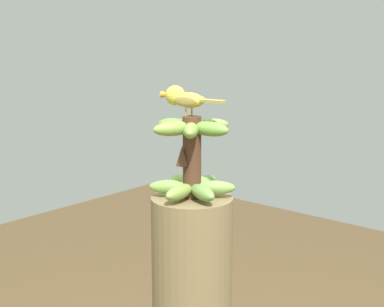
{
  "coord_description": "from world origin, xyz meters",
  "views": [
    {
      "loc": [
        1.05,
        -1.23,
        1.85
      ],
      "look_at": [
        0.0,
        0.0,
        1.52
      ],
      "focal_mm": 52.66,
      "sensor_mm": 36.0,
      "label": 1
    }
  ],
  "objects": [
    {
      "name": "banana_bunch",
      "position": [
        -0.0,
        -0.0,
        1.51
      ],
      "size": [
        0.25,
        0.26,
        0.24
      ],
      "color": "#4C2D1E",
      "rests_on": "banana_tree"
    },
    {
      "name": "perched_bird",
      "position": [
        -0.04,
        0.01,
        1.68
      ],
      "size": [
        0.22,
        0.07,
        0.09
      ],
      "color": "#C68933",
      "rests_on": "banana_bunch"
    }
  ]
}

